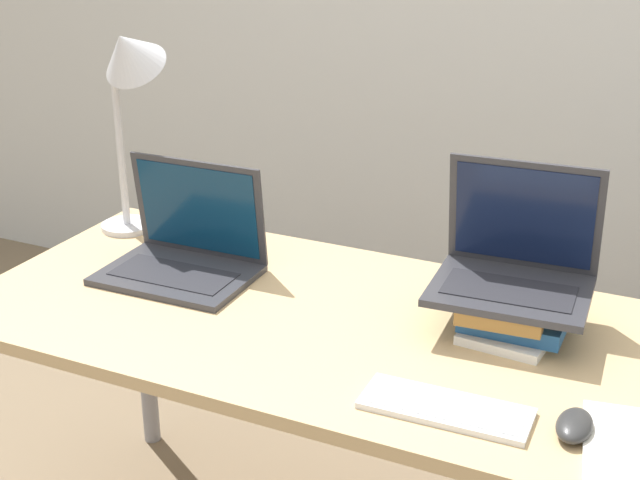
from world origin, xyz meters
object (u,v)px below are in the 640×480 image
laptop_on_books (515,265)px  laptop_left (184,252)px  mouse (574,425)px  desk_lamp (127,75)px  notepad (640,448)px  book_stack (514,310)px  wireless_keyboard (446,408)px

laptop_on_books → laptop_left: bearing=-174.5°
mouse → desk_lamp: 1.35m
notepad → laptop_left: bearing=165.2°
book_stack → wireless_keyboard: book_stack is taller
laptop_on_books → wireless_keyboard: 0.41m
book_stack → laptop_left: bearing=-176.1°
laptop_left → laptop_on_books: size_ratio=1.06×
laptop_left → book_stack: 0.79m
laptop_on_books → desk_lamp: (-1.01, 0.07, 0.30)m
laptop_left → desk_lamp: bearing=148.6°
book_stack → mouse: size_ratio=2.71×
laptop_on_books → wireless_keyboard: laptop_on_books is taller
laptop_on_books → desk_lamp: bearing=176.1°
notepad → desk_lamp: size_ratio=0.46×
mouse → notepad: mouse is taller
laptop_on_books → mouse: 0.43m
book_stack → wireless_keyboard: (-0.03, -0.37, -0.04)m
laptop_on_books → notepad: laptop_on_books is taller
notepad → desk_lamp: (-1.32, 0.43, 0.43)m
mouse → notepad: 0.11m
wireless_keyboard → mouse: mouse is taller
laptop_on_books → desk_lamp: 1.06m
laptop_left → notepad: 1.13m
laptop_on_books → desk_lamp: size_ratio=0.58×
wireless_keyboard → desk_lamp: bearing=155.4°
notepad → book_stack: bearing=131.3°
mouse → notepad: (0.11, -0.00, -0.01)m
book_stack → desk_lamp: bearing=175.0°
laptop_left → wireless_keyboard: bearing=-22.4°
book_stack → notepad: size_ratio=1.08×
book_stack → wireless_keyboard: bearing=-95.0°
laptop_left → mouse: bearing=-16.3°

